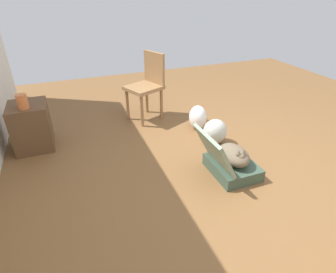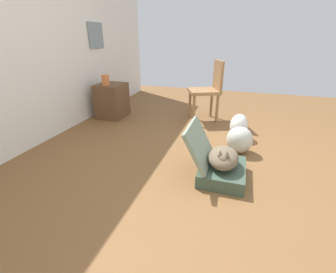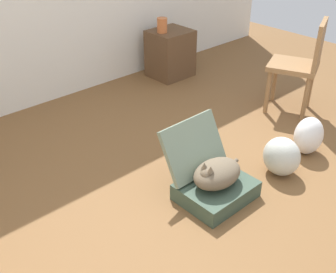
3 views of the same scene
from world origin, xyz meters
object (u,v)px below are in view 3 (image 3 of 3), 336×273
object	(u,v)px
plastic_bag_clear	(309,136)
side_table	(170,53)
vase_tall	(162,25)
chair	(301,63)
suitcase_base	(216,191)
plastic_bag_white	(282,156)
cat	(217,173)

from	to	relation	value
plastic_bag_clear	side_table	world-z (taller)	side_table
vase_tall	chair	xyz separation A→B (m)	(0.42, -1.56, -0.12)
suitcase_base	plastic_bag_clear	world-z (taller)	plastic_bag_clear
plastic_bag_white	plastic_bag_clear	size ratio (longest dim) A/B	0.95
plastic_bag_white	vase_tall	xyz separation A→B (m)	(0.60, 2.09, 0.48)
cat	plastic_bag_white	size ratio (longest dim) A/B	1.50
plastic_bag_white	cat	bearing A→B (deg)	167.73
cat	plastic_bag_white	bearing A→B (deg)	-12.27
suitcase_base	cat	bearing A→B (deg)	175.94
plastic_bag_clear	vase_tall	bearing A→B (deg)	85.19
cat	plastic_bag_clear	bearing A→B (deg)	-6.09
plastic_bag_white	vase_tall	size ratio (longest dim) A/B	1.93
side_table	plastic_bag_white	bearing A→B (deg)	-108.95
plastic_bag_white	side_table	distance (m)	2.21
vase_tall	side_table	bearing A→B (deg)	-4.69
cat	side_table	xyz separation A→B (m)	(1.33, 1.95, 0.05)
cat	chair	xyz separation A→B (m)	(1.64, 0.40, 0.29)
suitcase_base	chair	xyz separation A→B (m)	(1.63, 0.40, 0.45)
side_table	chair	xyz separation A→B (m)	(0.30, -1.55, 0.24)
suitcase_base	vase_tall	world-z (taller)	vase_tall
chair	side_table	bearing A→B (deg)	-102.34
side_table	vase_tall	world-z (taller)	vase_tall
suitcase_base	side_table	bearing A→B (deg)	55.73
plastic_bag_white	chair	distance (m)	1.21
cat	side_table	size ratio (longest dim) A/B	0.86
cat	chair	size ratio (longest dim) A/B	0.51
suitcase_base	cat	world-z (taller)	cat
chair	vase_tall	bearing A→B (deg)	-98.35
chair	suitcase_base	bearing A→B (deg)	-9.53
plastic_bag_white	chair	world-z (taller)	chair
plastic_bag_white	plastic_bag_clear	bearing A→B (deg)	3.11
cat	vase_tall	world-z (taller)	vase_tall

